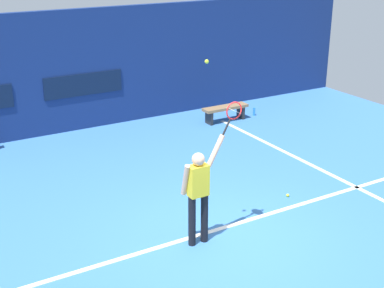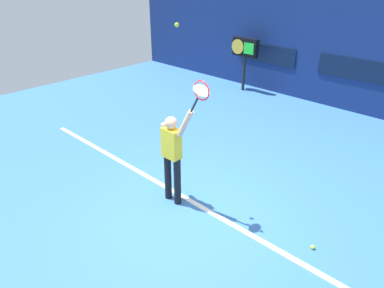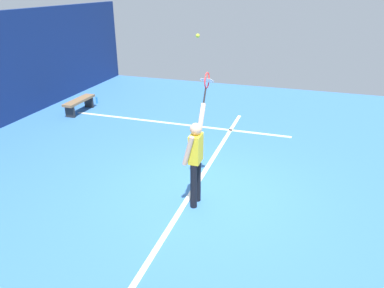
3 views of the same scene
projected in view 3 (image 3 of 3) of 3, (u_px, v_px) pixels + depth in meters
The scene contains 9 objects.
ground_plane at pixel (205, 193), 7.62m from camera, with size 18.00×18.00×0.00m, color #3870B2.
court_baseline at pixel (193, 190), 7.69m from camera, with size 10.00×0.10×0.01m, color white.
court_sideline at pixel (176, 124), 11.35m from camera, with size 0.10×7.00×0.01m, color white.
tennis_player at pixel (196, 157), 6.85m from camera, with size 0.76×0.31×1.94m.
tennis_racket at pixel (207, 82), 6.92m from camera, with size 0.44×0.27×0.61m.
tennis_ball at pixel (198, 36), 6.12m from camera, with size 0.07×0.07×0.07m, color #CCE033.
court_bench at pixel (79, 102), 12.28m from camera, with size 1.40×0.36×0.45m.
water_bottle at pixel (97, 100), 13.27m from camera, with size 0.07×0.07×0.24m, color #338CD8.
spare_ball at pixel (202, 148), 9.61m from camera, with size 0.07×0.07×0.07m, color #CCE033.
Camera 3 is at (-6.34, -1.78, 3.98)m, focal length 34.32 mm.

